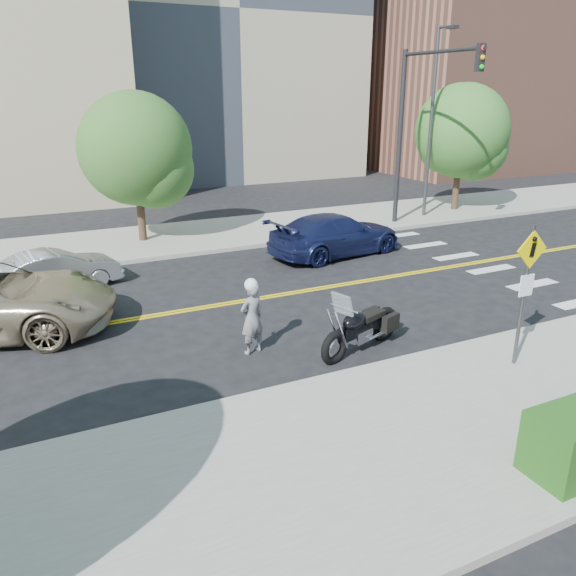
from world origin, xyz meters
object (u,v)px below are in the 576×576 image
at_px(parked_car_blue, 336,234).
at_px(pedestrian_sign, 526,282).
at_px(motorcyclist, 252,316).
at_px(motorcycle, 362,318).
at_px(parked_car_silver, 56,271).

bearing_deg(parked_car_blue, pedestrian_sign, 164.67).
relative_size(motorcyclist, motorcycle, 0.70).
distance_m(motorcyclist, parked_car_silver, 7.35).
height_order(motorcyclist, parked_car_silver, motorcyclist).
height_order(pedestrian_sign, motorcycle, pedestrian_sign).
bearing_deg(parked_car_silver, motorcyclist, -164.03).
xyz_separation_m(parked_car_silver, parked_car_blue, (9.34, -0.27, 0.14)).
bearing_deg(motorcyclist, pedestrian_sign, 129.21).
bearing_deg(parked_car_blue, motorcyclist, 127.99).
bearing_deg(motorcycle, pedestrian_sign, -62.56).
xyz_separation_m(pedestrian_sign, parked_car_silver, (-8.30, 9.57, -1.36)).
bearing_deg(motorcyclist, parked_car_blue, -149.84).
relative_size(motorcycle, parked_car_blue, 0.50).
xyz_separation_m(pedestrian_sign, motorcyclist, (-4.69, 3.17, -1.08)).
relative_size(pedestrian_sign, motorcyclist, 1.69).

